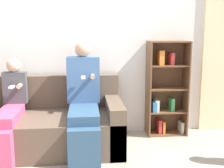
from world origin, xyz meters
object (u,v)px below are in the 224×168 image
object	(u,v)px
bookshelf	(165,90)
child_seated	(10,109)
couch	(49,126)
adult_seated	(84,97)

from	to	relation	value
bookshelf	child_seated	bearing A→B (deg)	-165.91
couch	adult_seated	world-z (taller)	adult_seated
couch	adult_seated	xyz separation A→B (m)	(0.43, -0.08, 0.37)
couch	adult_seated	size ratio (longest dim) A/B	1.37
adult_seated	bookshelf	world-z (taller)	adult_seated
bookshelf	couch	bearing A→B (deg)	-167.04
bookshelf	adult_seated	bearing A→B (deg)	-158.76
adult_seated	child_seated	xyz separation A→B (m)	(-0.84, -0.06, -0.11)
adult_seated	bookshelf	distance (m)	1.20
child_seated	adult_seated	bearing A→B (deg)	3.89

